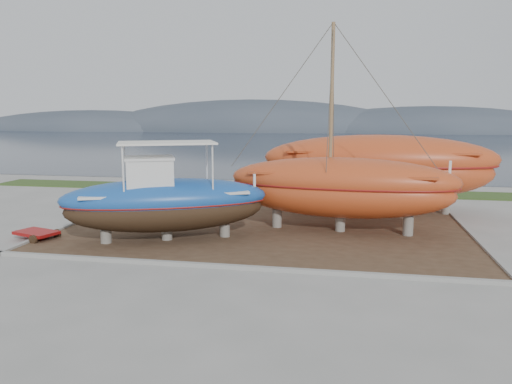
% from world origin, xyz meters
% --- Properties ---
extents(ground, '(140.00, 140.00, 0.00)m').
position_xyz_m(ground, '(0.00, 0.00, 0.00)').
color(ground, gray).
rests_on(ground, ground).
extents(dirt_patch, '(18.00, 12.00, 0.06)m').
position_xyz_m(dirt_patch, '(0.00, 4.00, 0.03)').
color(dirt_patch, '#422D1E').
rests_on(dirt_patch, ground).
extents(curb_frame, '(18.60, 12.60, 0.15)m').
position_xyz_m(curb_frame, '(0.00, 4.00, 0.07)').
color(curb_frame, gray).
rests_on(curb_frame, ground).
extents(grass_strip, '(44.00, 3.00, 0.08)m').
position_xyz_m(grass_strip, '(0.00, 15.50, 0.04)').
color(grass_strip, '#284219').
rests_on(grass_strip, ground).
extents(sea, '(260.00, 100.00, 0.04)m').
position_xyz_m(sea, '(0.00, 70.00, 0.00)').
color(sea, '#1A2434').
rests_on(sea, ground).
extents(mountain_ridge, '(200.00, 36.00, 20.00)m').
position_xyz_m(mountain_ridge, '(0.00, 125.00, 0.00)').
color(mountain_ridge, '#333D49').
rests_on(mountain_ridge, ground).
extents(blue_caique, '(8.85, 5.82, 4.09)m').
position_xyz_m(blue_caique, '(-3.66, 1.10, 2.10)').
color(blue_caique, '#194EA1').
rests_on(blue_caique, dirt_patch).
extents(white_dinghy, '(4.84, 3.38, 1.36)m').
position_xyz_m(white_dinghy, '(-6.16, 4.43, 0.74)').
color(white_dinghy, silver).
rests_on(white_dinghy, dirt_patch).
extents(orange_sailboat, '(10.33, 3.83, 9.06)m').
position_xyz_m(orange_sailboat, '(3.44, 3.99, 4.59)').
color(orange_sailboat, '#B0401B').
rests_on(orange_sailboat, dirt_patch).
extents(orange_bare_hull, '(12.26, 3.87, 4.00)m').
position_xyz_m(orange_bare_hull, '(5.29, 8.85, 2.06)').
color(orange_bare_hull, '#B0401B').
rests_on(orange_bare_hull, dirt_patch).
extents(red_trailer, '(2.86, 2.02, 0.37)m').
position_xyz_m(red_trailer, '(-9.17, 0.28, 0.18)').
color(red_trailer, '#A21312').
rests_on(red_trailer, ground).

